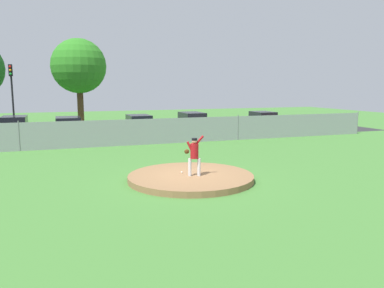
# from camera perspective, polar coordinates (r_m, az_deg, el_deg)

# --- Properties ---
(ground_plane) EXTENTS (80.00, 80.00, 0.00)m
(ground_plane) POSITION_cam_1_polar(r_m,az_deg,el_deg) (20.95, -5.67, -1.71)
(ground_plane) COLOR #427A33
(asphalt_strip) EXTENTS (44.00, 7.00, 0.01)m
(asphalt_strip) POSITION_cam_1_polar(r_m,az_deg,el_deg) (29.18, -9.73, 1.13)
(asphalt_strip) COLOR #2B2B2D
(asphalt_strip) RESTS_ON ground_plane
(pitchers_mound) EXTENTS (5.04, 5.04, 0.24)m
(pitchers_mound) POSITION_cam_1_polar(r_m,az_deg,el_deg) (15.30, -0.19, -5.06)
(pitchers_mound) COLOR olive
(pitchers_mound) RESTS_ON ground_plane
(pitcher_youth) EXTENTS (0.79, 0.32, 1.62)m
(pitcher_youth) POSITION_cam_1_polar(r_m,az_deg,el_deg) (14.87, 0.32, -1.34)
(pitcher_youth) COLOR silver
(pitcher_youth) RESTS_ON pitchers_mound
(baseball) EXTENTS (0.07, 0.07, 0.07)m
(baseball) POSITION_cam_1_polar(r_m,az_deg,el_deg) (15.52, -1.54, -4.27)
(baseball) COLOR white
(baseball) RESTS_ON pitchers_mound
(chainlink_fence) EXTENTS (35.49, 0.07, 1.78)m
(chainlink_fence) POSITION_cam_1_polar(r_m,az_deg,el_deg) (24.69, -7.96, 1.79)
(chainlink_fence) COLOR gray
(chainlink_fence) RESTS_ON ground_plane
(parked_car_charcoal) EXTENTS (1.80, 4.23, 1.74)m
(parked_car_charcoal) POSITION_cam_1_polar(r_m,az_deg,el_deg) (28.76, -25.10, 1.99)
(parked_car_charcoal) COLOR #232328
(parked_car_charcoal) RESTS_ON ground_plane
(parked_car_slate) EXTENTS (1.90, 4.12, 1.59)m
(parked_car_slate) POSITION_cam_1_polar(r_m,az_deg,el_deg) (28.65, -18.08, 2.21)
(parked_car_slate) COLOR slate
(parked_car_slate) RESTS_ON ground_plane
(parked_car_champagne) EXTENTS (1.81, 4.64, 1.71)m
(parked_car_champagne) POSITION_cam_1_polar(r_m,az_deg,el_deg) (30.39, -0.01, 3.11)
(parked_car_champagne) COLOR tan
(parked_car_champagne) RESTS_ON ground_plane
(parked_car_red) EXTENTS (1.82, 4.09, 1.60)m
(parked_car_red) POSITION_cam_1_polar(r_m,az_deg,el_deg) (33.66, 10.57, 3.40)
(parked_car_red) COLOR #A81919
(parked_car_red) RESTS_ON ground_plane
(parked_car_teal) EXTENTS (1.86, 4.13, 1.64)m
(parked_car_teal) POSITION_cam_1_polar(r_m,az_deg,el_deg) (28.92, -7.97, 2.65)
(parked_car_teal) COLOR #146066
(parked_car_teal) RESTS_ON ground_plane
(traffic_cone_orange) EXTENTS (0.40, 0.40, 0.55)m
(traffic_cone_orange) POSITION_cam_1_polar(r_m,az_deg,el_deg) (27.22, -3.78, 1.25)
(traffic_cone_orange) COLOR orange
(traffic_cone_orange) RESTS_ON asphalt_strip
(traffic_light_near) EXTENTS (0.28, 0.46, 5.44)m
(traffic_light_near) POSITION_cam_1_polar(r_m,az_deg,el_deg) (32.84, -25.47, 7.68)
(traffic_light_near) COLOR black
(traffic_light_near) RESTS_ON ground_plane
(tree_tall_centre) EXTENTS (4.82, 4.82, 7.97)m
(tree_tall_centre) POSITION_cam_1_polar(r_m,az_deg,el_deg) (35.74, -16.65, 11.11)
(tree_tall_centre) COLOR #4C331E
(tree_tall_centre) RESTS_ON ground_plane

